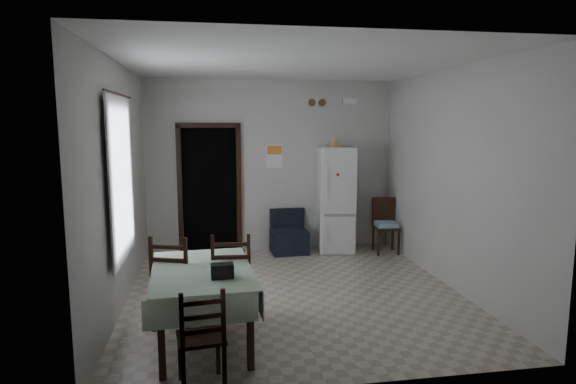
% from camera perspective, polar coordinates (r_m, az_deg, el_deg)
% --- Properties ---
extents(ground, '(4.50, 4.50, 0.00)m').
position_cam_1_polar(ground, '(6.37, 0.75, -11.85)').
color(ground, '#B0A190').
rests_on(ground, ground).
extents(ceiling, '(4.20, 4.50, 0.02)m').
position_cam_1_polar(ceiling, '(6.02, 0.81, 15.03)').
color(ceiling, white).
rests_on(ceiling, ground).
extents(wall_back, '(4.20, 0.02, 2.90)m').
position_cam_1_polar(wall_back, '(8.24, -2.00, 3.11)').
color(wall_back, beige).
rests_on(wall_back, ground).
extents(wall_front, '(4.20, 0.02, 2.90)m').
position_cam_1_polar(wall_front, '(3.86, 6.71, -2.89)').
color(wall_front, beige).
rests_on(wall_front, ground).
extents(wall_left, '(0.02, 4.50, 2.90)m').
position_cam_1_polar(wall_left, '(6.02, -19.30, 0.73)').
color(wall_left, beige).
rests_on(wall_left, ground).
extents(wall_right, '(0.02, 4.50, 2.90)m').
position_cam_1_polar(wall_right, '(6.72, 18.70, 1.50)').
color(wall_right, beige).
rests_on(wall_right, ground).
extents(doorway, '(1.06, 0.52, 2.22)m').
position_cam_1_polar(doorway, '(8.41, -9.27, 0.45)').
color(doorway, black).
rests_on(doorway, ground).
extents(window_recess, '(0.10, 1.20, 1.60)m').
position_cam_1_polar(window_recess, '(5.82, -20.16, 1.44)').
color(window_recess, silver).
rests_on(window_recess, ground).
extents(curtain, '(0.02, 1.45, 1.85)m').
position_cam_1_polar(curtain, '(5.80, -19.09, 1.47)').
color(curtain, beige).
rests_on(curtain, ground).
extents(curtain_rod, '(0.02, 1.60, 0.02)m').
position_cam_1_polar(curtain_rod, '(5.77, -19.45, 10.87)').
color(curtain_rod, black).
rests_on(curtain_rod, ground).
extents(calendar, '(0.28, 0.02, 0.40)m').
position_cam_1_polar(calendar, '(8.22, -1.64, 4.29)').
color(calendar, white).
rests_on(calendar, ground).
extents(calendar_image, '(0.24, 0.01, 0.14)m').
position_cam_1_polar(calendar_image, '(8.20, -1.64, 4.99)').
color(calendar_image, orange).
rests_on(calendar_image, ground).
extents(light_switch, '(0.08, 0.02, 0.12)m').
position_cam_1_polar(light_switch, '(8.28, -0.94, 0.71)').
color(light_switch, beige).
rests_on(light_switch, ground).
extents(vent_left, '(0.12, 0.03, 0.12)m').
position_cam_1_polar(vent_left, '(8.31, 2.85, 10.54)').
color(vent_left, brown).
rests_on(vent_left, ground).
extents(vent_right, '(0.12, 0.03, 0.12)m').
position_cam_1_polar(vent_right, '(8.35, 4.08, 10.52)').
color(vent_right, brown).
rests_on(vent_right, ground).
extents(emergency_light, '(0.25, 0.07, 0.09)m').
position_cam_1_polar(emergency_light, '(8.45, 7.28, 10.65)').
color(emergency_light, white).
rests_on(emergency_light, ground).
extents(fridge, '(0.64, 0.64, 1.78)m').
position_cam_1_polar(fridge, '(8.20, 5.62, -0.88)').
color(fridge, silver).
rests_on(fridge, ground).
extents(tan_cone, '(0.25, 0.25, 0.18)m').
position_cam_1_polar(tan_cone, '(7.99, 5.47, 5.97)').
color(tan_cone, tan).
rests_on(tan_cone, fridge).
extents(navy_seat, '(0.62, 0.60, 0.72)m').
position_cam_1_polar(navy_seat, '(8.13, 0.12, -4.74)').
color(navy_seat, black).
rests_on(navy_seat, ground).
extents(corner_chair, '(0.43, 0.43, 0.92)m').
position_cam_1_polar(corner_chair, '(8.27, 11.55, -3.96)').
color(corner_chair, black).
rests_on(corner_chair, ground).
extents(dining_table, '(1.05, 1.52, 0.76)m').
position_cam_1_polar(dining_table, '(4.98, -10.03, -13.17)').
color(dining_table, '#9BAE95').
rests_on(dining_table, ground).
extents(black_bag, '(0.21, 0.13, 0.13)m').
position_cam_1_polar(black_bag, '(4.54, -7.80, -9.25)').
color(black_bag, black).
rests_on(black_bag, dining_table).
extents(dining_chair_far_left, '(0.56, 0.56, 1.03)m').
position_cam_1_polar(dining_chair_far_left, '(5.39, -13.08, -10.08)').
color(dining_chair_far_left, black).
rests_on(dining_chair_far_left, ground).
extents(dining_chair_far_right, '(0.47, 0.47, 1.03)m').
position_cam_1_polar(dining_chair_far_right, '(5.40, -6.68, -9.90)').
color(dining_chair_far_right, black).
rests_on(dining_chair_far_right, ground).
extents(dining_chair_near_head, '(0.43, 0.43, 0.89)m').
position_cam_1_polar(dining_chair_near_head, '(4.20, -10.29, -16.46)').
color(dining_chair_near_head, black).
rests_on(dining_chair_near_head, ground).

